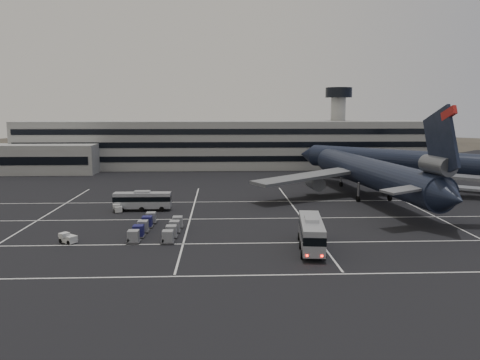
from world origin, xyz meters
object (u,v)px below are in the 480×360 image
at_px(tug_a, 118,208).
at_px(trijet_main, 372,173).
at_px(bus_far, 142,200).
at_px(uld_cluster, 156,228).
at_px(bus_near, 311,232).

bearing_deg(tug_a, trijet_main, -6.02).
xyz_separation_m(bus_far, uld_cluster, (4.41, -15.37, -1.08)).
distance_m(tug_a, uld_cluster, 16.58).
height_order(bus_near, tug_a, bus_near).
xyz_separation_m(tug_a, uld_cluster, (8.40, -14.30, 0.18)).
bearing_deg(uld_cluster, bus_near, -22.30).
bearing_deg(trijet_main, bus_far, -175.59).
bearing_deg(uld_cluster, bus_far, 106.01).
height_order(bus_far, tug_a, bus_far).
xyz_separation_m(trijet_main, tug_a, (-46.64, -9.15, -4.61)).
distance_m(bus_far, tug_a, 4.32).
relative_size(trijet_main, uld_cluster, 4.36).
relative_size(tug_a, uld_cluster, 0.19).
bearing_deg(trijet_main, bus_near, -125.57).
bearing_deg(bus_far, bus_near, -133.71).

